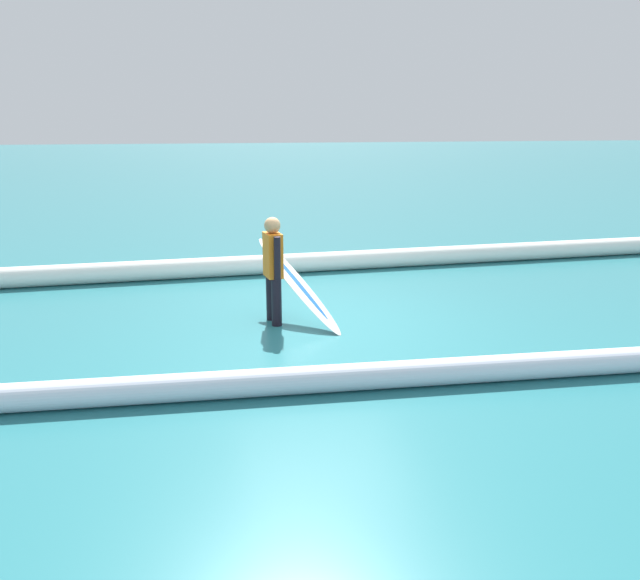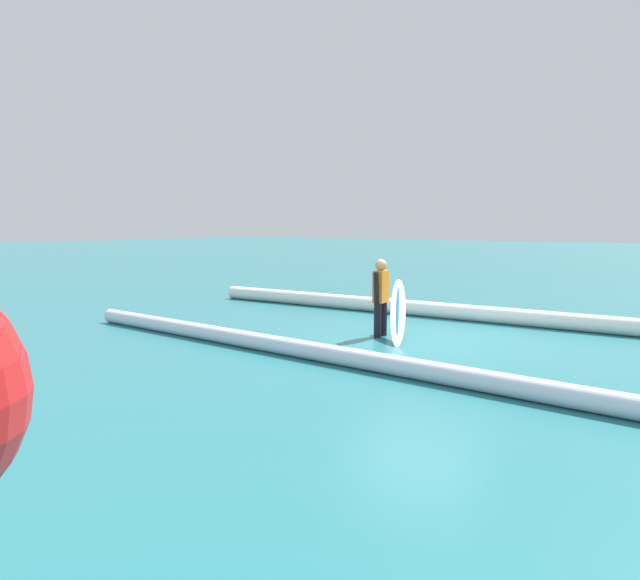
# 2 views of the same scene
# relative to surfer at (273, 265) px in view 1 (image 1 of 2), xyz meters

# --- Properties ---
(ground_plane) EXTENTS (143.69, 143.69, 0.00)m
(ground_plane) POSITION_rel_surfer_xyz_m (-0.73, -0.06, -0.82)
(ground_plane) COLOR #266F76
(surfer) EXTENTS (0.24, 0.59, 1.48)m
(surfer) POSITION_rel_surfer_xyz_m (0.00, 0.00, 0.00)
(surfer) COLOR black
(surfer) RESTS_ON ground_plane
(surfboard) EXTENTS (1.11, 1.71, 1.06)m
(surfboard) POSITION_rel_surfer_xyz_m (-0.35, -0.05, -0.30)
(surfboard) COLOR white
(surfboard) RESTS_ON ground_plane
(wave_crest_foreground) EXTENTS (15.58, 0.65, 0.35)m
(wave_crest_foreground) POSITION_rel_surfer_xyz_m (-1.17, -2.85, -0.64)
(wave_crest_foreground) COLOR white
(wave_crest_foreground) RESTS_ON ground_plane
(wave_crest_midground) EXTENTS (14.44, 1.13, 0.29)m
(wave_crest_midground) POSITION_rel_surfer_xyz_m (-1.54, 2.45, -0.68)
(wave_crest_midground) COLOR white
(wave_crest_midground) RESTS_ON ground_plane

